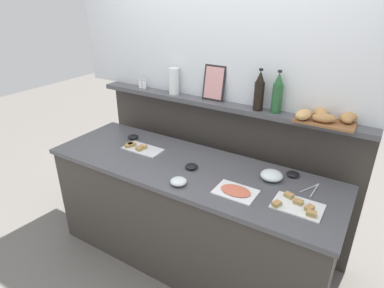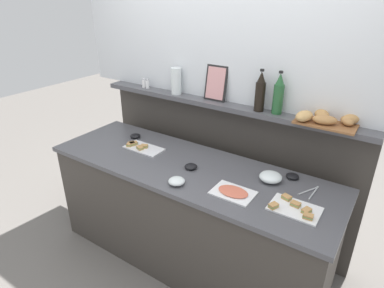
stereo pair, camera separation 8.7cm
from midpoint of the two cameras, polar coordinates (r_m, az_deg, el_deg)
ground_plane at (r=3.41m, az=5.96°, el=-13.04°), size 12.00×12.00×0.00m
buffet_counter at (r=2.72m, az=0.22°, el=-12.16°), size 2.28×0.74×0.90m
back_ledge_unit at (r=3.00m, az=6.06°, el=-3.48°), size 2.38×0.22×1.27m
upper_wall_panel at (r=2.66m, az=7.64°, el=21.45°), size 2.98×0.08×1.33m
sandwich_platter_side at (r=2.12m, az=18.59°, el=-10.56°), size 0.30×0.20×0.04m
sandwich_platter_front at (r=2.77m, az=-7.97°, el=-0.56°), size 0.34×0.17×0.04m
cold_cuts_platter at (r=2.17m, az=8.33°, el=-8.35°), size 0.27×0.19×0.02m
glass_bowl_large at (r=2.35m, az=14.58°, el=-5.65°), size 0.16×0.16×0.06m
glass_bowl_medium at (r=2.24m, az=-1.58°, el=-6.55°), size 0.12×0.12×0.05m
condiment_bowl_cream at (r=2.98m, az=-9.05°, el=1.40°), size 0.09×0.09×0.03m
condiment_bowl_red at (r=2.43m, az=0.83°, el=-3.95°), size 0.09×0.09×0.03m
condiment_bowl_teal at (r=2.43m, az=18.12°, el=-5.35°), size 0.09×0.09×0.03m
serving_tongs at (r=2.32m, az=21.12°, el=-7.76°), size 0.09×0.19×0.01m
wine_bottle_dark at (r=2.51m, az=12.79°, el=8.76°), size 0.08×0.08×0.32m
wine_bottle_green at (r=2.49m, az=15.83°, el=8.25°), size 0.08×0.08×0.32m
salt_shaker at (r=3.14m, az=-7.62°, el=10.51°), size 0.03×0.03×0.09m
pepper_shaker at (r=3.11m, az=-6.99°, el=10.41°), size 0.03×0.03×0.09m
bread_basket at (r=2.42m, az=23.42°, el=4.01°), size 0.41×0.29×0.08m
framed_picture at (r=2.72m, az=5.12°, el=10.51°), size 0.19×0.06×0.29m
water_carafe at (r=2.89m, az=-1.89°, el=10.91°), size 0.09×0.09×0.23m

